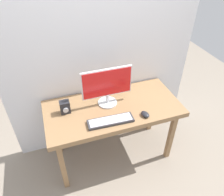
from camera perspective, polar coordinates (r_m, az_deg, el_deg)
ground_plane at (r=2.86m, az=0.21°, el=-14.25°), size 6.00×6.00×0.00m
wall_back at (r=2.24m, az=-3.00°, el=18.10°), size 2.18×0.04×3.00m
desk at (r=2.35m, az=0.25°, el=-3.76°), size 1.43×0.68×0.78m
monitor at (r=2.21m, az=-1.33°, el=3.28°), size 0.53×0.20×0.41m
keyboard_primary at (r=2.11m, az=-0.37°, el=-6.04°), size 0.46×0.15×0.03m
mouse at (r=2.20m, az=8.69°, el=-4.25°), size 0.09×0.12×0.04m
audio_controller at (r=2.24m, az=-12.25°, el=-2.34°), size 0.10×0.09×0.14m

